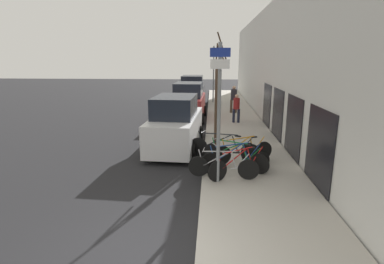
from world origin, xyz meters
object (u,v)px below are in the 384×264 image
(bicycle_5, at_px, (224,149))
(parked_car_1, at_px, (189,103))
(signpost, at_px, (219,110))
(bicycle_1, at_px, (241,164))
(bicycle_4, at_px, (243,151))
(pedestrian_near, at_px, (236,106))
(traffic_light, at_px, (214,67))
(bicycle_2, at_px, (235,159))
(street_tree, at_px, (217,97))
(pedestrian_far, at_px, (234,97))
(bicycle_0, at_px, (223,166))
(bicycle_3, at_px, (235,156))
(parked_car_2, at_px, (192,92))
(parked_car_0, at_px, (176,125))

(bicycle_5, height_order, parked_car_1, parked_car_1)
(signpost, distance_m, bicycle_1, 1.93)
(bicycle_4, height_order, pedestrian_near, pedestrian_near)
(traffic_light, bearing_deg, bicycle_4, -86.24)
(signpost, relative_size, bicycle_4, 1.86)
(bicycle_2, distance_m, parked_car_1, 9.16)
(bicycle_1, xyz_separation_m, bicycle_5, (-0.44, 1.45, 0.04))
(bicycle_1, height_order, street_tree, street_tree)
(signpost, bearing_deg, bicycle_4, 62.43)
(pedestrian_far, bearing_deg, bicycle_0, 85.36)
(bicycle_1, bearing_deg, parked_car_1, -18.77)
(bicycle_0, distance_m, bicycle_5, 1.61)
(pedestrian_far, height_order, street_tree, street_tree)
(bicycle_1, distance_m, bicycle_3, 0.76)
(street_tree, xyz_separation_m, traffic_light, (-0.08, 12.91, 0.89))
(bicycle_1, xyz_separation_m, street_tree, (-0.69, 3.28, 1.62))
(street_tree, bearing_deg, bicycle_5, -82.28)
(bicycle_2, height_order, pedestrian_far, pedestrian_far)
(bicycle_1, bearing_deg, bicycle_0, 73.98)
(bicycle_5, distance_m, parked_car_1, 8.12)
(bicycle_4, distance_m, parked_car_2, 14.07)
(signpost, bearing_deg, pedestrian_near, 82.03)
(bicycle_2, xyz_separation_m, parked_car_2, (-2.29, 14.65, 0.53))
(bicycle_4, bearing_deg, bicycle_1, 147.73)
(pedestrian_far, distance_m, traffic_light, 5.49)
(parked_car_0, xyz_separation_m, street_tree, (1.66, -0.05, 1.15))
(bicycle_4, distance_m, parked_car_0, 3.30)
(pedestrian_near, xyz_separation_m, street_tree, (-1.18, -4.76, 1.08))
(bicycle_0, distance_m, traffic_light, 16.54)
(street_tree, bearing_deg, bicycle_3, -77.26)
(bicycle_0, distance_m, bicycle_1, 0.55)
(bicycle_5, xyz_separation_m, street_tree, (-0.25, 1.82, 1.58))
(bicycle_1, height_order, traffic_light, traffic_light)
(parked_car_2, relative_size, street_tree, 1.05)
(bicycle_1, distance_m, street_tree, 3.72)
(pedestrian_near, bearing_deg, parked_car_0, -117.74)
(parked_car_1, height_order, street_tree, street_tree)
(parked_car_2, distance_m, pedestrian_near, 7.65)
(traffic_light, bearing_deg, parked_car_1, -102.37)
(street_tree, bearing_deg, parked_car_2, 98.28)
(pedestrian_far, bearing_deg, parked_car_0, 70.52)
(bicycle_4, relative_size, parked_car_0, 0.45)
(parked_car_0, relative_size, pedestrian_far, 2.63)
(bicycle_4, relative_size, parked_car_1, 0.47)
(bicycle_3, xyz_separation_m, traffic_light, (-0.65, 15.44, 2.50))
(parked_car_0, distance_m, parked_car_2, 11.78)
(bicycle_5, bearing_deg, bicycle_4, -82.27)
(parked_car_1, height_order, traffic_light, traffic_light)
(signpost, relative_size, bicycle_1, 1.99)
(signpost, xyz_separation_m, bicycle_4, (0.91, 1.74, -1.73))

